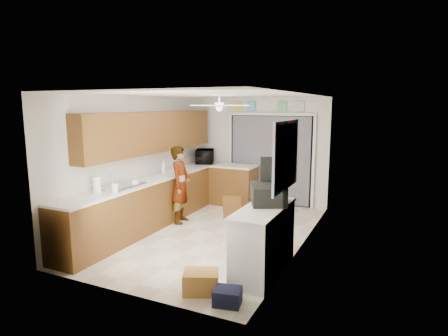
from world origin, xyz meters
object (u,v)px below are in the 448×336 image
(microwave, at_px, (205,156))
(dog, at_px, (263,210))
(man, at_px, (181,185))
(paper_towel_roll, at_px, (97,185))
(suitcase, at_px, (268,194))
(cardboard_box, at_px, (201,282))
(cup, at_px, (135,183))
(navy_crate, at_px, (227,297))
(soap_bottle, at_px, (164,166))

(microwave, relative_size, dog, 0.98)
(man, relative_size, dog, 2.53)
(paper_towel_roll, distance_m, suitcase, 2.74)
(cardboard_box, relative_size, man, 0.28)
(microwave, distance_m, cardboard_box, 4.67)
(paper_towel_roll, bearing_deg, man, 75.32)
(cardboard_box, bearing_deg, dog, 94.51)
(cup, relative_size, dog, 0.21)
(microwave, distance_m, man, 1.77)
(navy_crate, height_order, man, man)
(cardboard_box, bearing_deg, cup, 147.31)
(paper_towel_roll, bearing_deg, navy_crate, -15.24)
(microwave, bearing_deg, soap_bottle, 151.66)
(microwave, xyz_separation_m, soap_bottle, (-0.14, -1.56, -0.02))
(cardboard_box, bearing_deg, microwave, 117.02)
(cup, relative_size, cardboard_box, 0.29)
(navy_crate, relative_size, dog, 0.52)
(navy_crate, xyz_separation_m, man, (-2.15, 2.49, 0.67))
(soap_bottle, distance_m, navy_crate, 3.85)
(suitcase, xyz_separation_m, dog, (-0.74, 1.98, -0.84))
(paper_towel_roll, bearing_deg, suitcase, 11.22)
(cardboard_box, xyz_separation_m, navy_crate, (0.42, -0.13, -0.04))
(navy_crate, bearing_deg, cardboard_box, 163.42)
(navy_crate, bearing_deg, suitcase, 86.78)
(paper_towel_roll, relative_size, navy_crate, 0.83)
(suitcase, xyz_separation_m, navy_crate, (-0.07, -1.25, -0.98))
(paper_towel_roll, bearing_deg, dog, 52.25)
(navy_crate, bearing_deg, soap_bottle, 135.08)
(microwave, height_order, suitcase, microwave)
(soap_bottle, xyz_separation_m, dog, (1.97, 0.60, -0.85))
(microwave, height_order, cardboard_box, microwave)
(microwave, relative_size, cardboard_box, 1.37)
(microwave, bearing_deg, navy_crate, -172.56)
(navy_crate, distance_m, man, 3.36)
(cardboard_box, height_order, navy_crate, cardboard_box)
(paper_towel_roll, bearing_deg, microwave, 88.05)
(cup, bearing_deg, soap_bottle, 101.04)
(cup, relative_size, paper_towel_roll, 0.48)
(suitcase, bearing_deg, man, 125.75)
(suitcase, xyz_separation_m, man, (-2.22, 1.25, -0.31))
(microwave, distance_m, cup, 2.81)
(soap_bottle, height_order, navy_crate, soap_bottle)
(navy_crate, bearing_deg, dog, 101.71)
(soap_bottle, relative_size, navy_crate, 0.92)
(dog, bearing_deg, cup, -145.94)
(soap_bottle, relative_size, dog, 0.48)
(microwave, height_order, soap_bottle, microwave)
(suitcase, height_order, cardboard_box, suitcase)
(paper_towel_roll, bearing_deg, soap_bottle, 90.55)
(navy_crate, bearing_deg, cup, 149.85)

